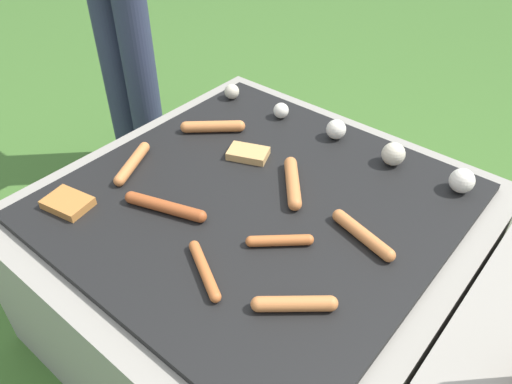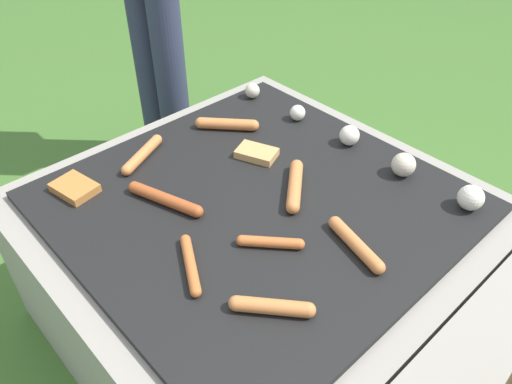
# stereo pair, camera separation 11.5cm
# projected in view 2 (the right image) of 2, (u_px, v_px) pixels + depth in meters

# --- Properties ---
(ground_plane) EXTENTS (14.00, 14.00, 0.00)m
(ground_plane) POSITION_uv_depth(u_px,v_px,m) (256.00, 319.00, 1.45)
(ground_plane) COLOR #3D6628
(grill) EXTENTS (0.95, 0.95, 0.46)m
(grill) POSITION_uv_depth(u_px,v_px,m) (256.00, 266.00, 1.31)
(grill) COLOR gray
(grill) RESTS_ON ground_plane
(sausage_back_right) EXTENTS (0.09, 0.16, 0.03)m
(sausage_back_right) POSITION_uv_depth(u_px,v_px,m) (142.00, 154.00, 1.28)
(sausage_back_right) COLOR #C6753D
(sausage_back_right) RESTS_ON grill
(sausage_mid_right) EXTENTS (0.20, 0.08, 0.03)m
(sausage_mid_right) POSITION_uv_depth(u_px,v_px,m) (165.00, 199.00, 1.14)
(sausage_mid_right) COLOR #A34C23
(sausage_mid_right) RESTS_ON grill
(sausage_front_center) EXTENTS (0.15, 0.09, 0.02)m
(sausage_front_center) POSITION_uv_depth(u_px,v_px,m) (190.00, 264.00, 0.99)
(sausage_front_center) COLOR #B7602D
(sausage_front_center) RESTS_ON grill
(sausage_mid_left) EXTENTS (0.13, 0.15, 0.03)m
(sausage_mid_left) POSITION_uv_depth(u_px,v_px,m) (295.00, 186.00, 1.17)
(sausage_mid_left) COLOR #C6753D
(sausage_mid_left) RESTS_ON grill
(sausage_back_center) EXTENTS (0.11, 0.10, 0.02)m
(sausage_back_center) POSITION_uv_depth(u_px,v_px,m) (270.00, 242.00, 1.03)
(sausage_back_center) COLOR #B7602D
(sausage_back_center) RESTS_ON grill
(sausage_front_right) EXTENTS (0.17, 0.07, 0.03)m
(sausage_front_right) POSITION_uv_depth(u_px,v_px,m) (356.00, 244.00, 1.03)
(sausage_front_right) COLOR #C6753D
(sausage_front_right) RESTS_ON grill
(sausage_front_left) EXTENTS (0.13, 0.11, 0.03)m
(sausage_front_left) POSITION_uv_depth(u_px,v_px,m) (272.00, 307.00, 0.90)
(sausage_front_left) COLOR #C6753D
(sausage_front_left) RESTS_ON grill
(sausage_back_left) EXTENTS (0.14, 0.13, 0.03)m
(sausage_back_left) POSITION_uv_depth(u_px,v_px,m) (227.00, 124.00, 1.39)
(sausage_back_left) COLOR #C6753D
(sausage_back_left) RESTS_ON grill
(bread_slice_right) EXTENTS (0.12, 0.10, 0.02)m
(bread_slice_right) POSITION_uv_depth(u_px,v_px,m) (257.00, 153.00, 1.29)
(bread_slice_right) COLOR tan
(bread_slice_right) RESTS_ON grill
(bread_slice_center) EXTENTS (0.11, 0.09, 0.02)m
(bread_slice_center) POSITION_uv_depth(u_px,v_px,m) (75.00, 188.00, 1.18)
(bread_slice_center) COLOR #B27033
(bread_slice_center) RESTS_ON grill
(mushroom_row) EXTENTS (0.77, 0.07, 0.06)m
(mushroom_row) POSITION_uv_depth(u_px,v_px,m) (371.00, 148.00, 1.27)
(mushroom_row) COLOR beige
(mushroom_row) RESTS_ON grill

